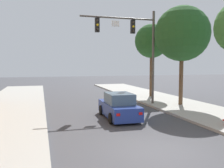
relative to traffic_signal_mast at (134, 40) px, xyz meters
name	(u,v)px	position (x,y,z in m)	size (l,w,h in m)	color
ground_plane	(157,152)	(-2.90, -9.89, -5.32)	(120.00, 120.00, 0.00)	#424247
traffic_signal_mast	(134,40)	(0.00, 0.00, 0.00)	(6.10, 0.38, 7.50)	#514C47
car_lead_blue	(119,107)	(-2.54, -3.95, -4.60)	(1.93, 4.28, 1.60)	navy
street_tree_second	(182,34)	(3.58, -1.19, 0.44)	(4.33, 4.33, 7.80)	brown
street_tree_third	(152,41)	(3.54, 4.17, 0.34)	(3.37, 3.37, 7.23)	brown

